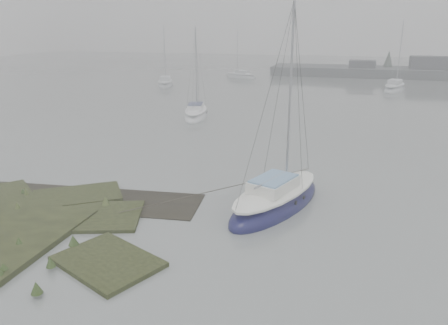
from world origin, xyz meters
TOP-DOWN VIEW (x-y plane):
  - ground at (0.00, 30.00)m, footprint 160.00×160.00m
  - sailboat_main at (5.29, 5.93)m, footprint 4.49×7.12m
  - sailboat_white at (-4.72, 23.84)m, footprint 3.17×6.15m
  - sailboat_far_a at (-15.40, 42.18)m, footprint 3.79×6.28m
  - sailboat_far_b at (13.69, 45.84)m, footprint 3.82×6.76m
  - sailboat_far_c at (-7.78, 53.72)m, footprint 5.70×3.85m

SIDE VIEW (x-z plane):
  - ground at x=0.00m, z-range 0.00..0.00m
  - sailboat_far_c at x=-7.78m, z-range -3.60..4.08m
  - sailboat_white at x=-4.72m, z-range -3.89..4.40m
  - sailboat_far_a at x=-15.40m, z-range -3.95..4.47m
  - sailboat_far_b at x=13.69m, z-range -4.26..4.82m
  - sailboat_main at x=5.29m, z-range -4.48..5.08m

